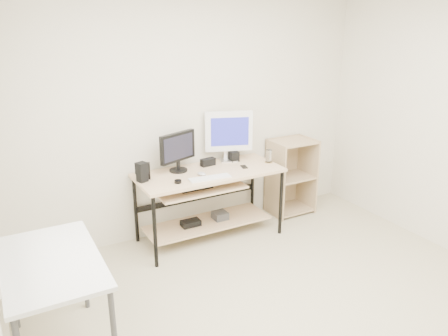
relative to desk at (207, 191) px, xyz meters
name	(u,v)px	position (x,y,z in m)	size (l,w,h in m)	color
room	(300,164)	(-0.11, -1.62, 0.78)	(4.01, 4.01, 2.62)	#BBAF90
desk	(207,191)	(0.00, 0.00, 0.00)	(1.50, 0.65, 0.75)	#D6B488
side_table	(52,271)	(-1.65, -1.06, 0.13)	(0.60, 1.00, 0.75)	silver
shelf_unit	(289,175)	(1.18, 0.16, -0.09)	(0.50, 0.40, 0.90)	tan
black_monitor	(178,149)	(-0.25, 0.15, 0.44)	(0.43, 0.20, 0.40)	black
white_imac	(229,133)	(0.37, 0.20, 0.53)	(0.50, 0.22, 0.55)	silver
keyboard	(210,178)	(-0.07, -0.20, 0.22)	(0.42, 0.12, 0.01)	silver
mouse	(202,174)	(-0.10, -0.08, 0.23)	(0.06, 0.10, 0.03)	#BABABF
center_speaker	(208,162)	(0.10, 0.16, 0.25)	(0.16, 0.07, 0.08)	black
speaker_left	(142,172)	(-0.67, 0.04, 0.31)	(0.12, 0.12, 0.19)	black
speaker_right	(234,156)	(0.41, 0.16, 0.27)	(0.09, 0.09, 0.11)	black
audio_controller	(146,171)	(-0.61, 0.09, 0.29)	(0.08, 0.05, 0.16)	black
volume_puck	(178,182)	(-0.39, -0.16, 0.23)	(0.07, 0.07, 0.03)	black
smartphone	(244,167)	(0.41, -0.06, 0.22)	(0.06, 0.10, 0.01)	black
coaster	(269,162)	(0.72, -0.06, 0.21)	(0.09, 0.09, 0.01)	#A38049
drinking_glass	(269,156)	(0.72, -0.06, 0.29)	(0.07, 0.07, 0.14)	white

